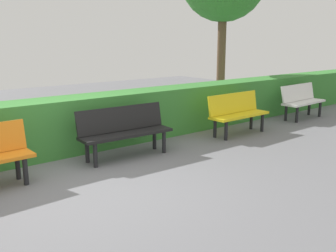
{
  "coord_description": "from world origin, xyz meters",
  "views": [
    {
      "loc": [
        2.24,
        4.55,
        1.99
      ],
      "look_at": [
        -1.67,
        -0.36,
        0.55
      ],
      "focal_mm": 40.82,
      "sensor_mm": 36.0,
      "label": 1
    }
  ],
  "objects": [
    {
      "name": "ground_plane",
      "position": [
        0.0,
        0.0,
        0.0
      ],
      "size": [
        22.68,
        22.68,
        0.0
      ],
      "primitive_type": "plane",
      "color": "slate"
    },
    {
      "name": "bench_white",
      "position": [
        -6.38,
        -0.83,
        0.48
      ],
      "size": [
        1.44,
        0.53,
        0.86
      ],
      "rotation": [
        0.0,
        0.0,
        0.05
      ],
      "color": "white",
      "rests_on": "ground_plane"
    },
    {
      "name": "bench_yellow",
      "position": [
        -3.85,
        -0.75,
        0.48
      ],
      "size": [
        1.48,
        0.48,
        0.86
      ],
      "rotation": [
        0.0,
        0.0,
        0.02
      ],
      "color": "yellow",
      "rests_on": "ground_plane"
    },
    {
      "name": "bench_black",
      "position": [
        -1.12,
        -0.86,
        0.48
      ],
      "size": [
        1.65,
        0.52,
        0.86
      ],
      "rotation": [
        0.0,
        0.0,
        -0.04
      ],
      "color": "black",
      "rests_on": "ground_plane"
    },
    {
      "name": "hedge_row",
      "position": [
        -1.15,
        -1.73,
        0.49
      ],
      "size": [
        18.68,
        0.72,
        0.98
      ],
      "primitive_type": "cube",
      "color": "#387F33",
      "rests_on": "ground_plane"
    }
  ]
}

